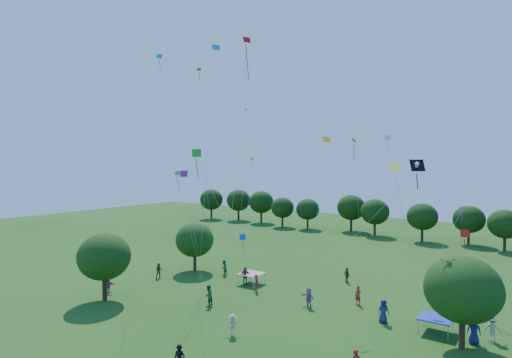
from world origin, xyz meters
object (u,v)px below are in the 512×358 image
(near_tree_north, at_px, (195,240))
(tent_red_stripe, at_px, (251,274))
(near_tree_east, at_px, (463,289))
(tent_blue, at_px, (436,318))
(red_high_kite, at_px, (243,90))
(near_tree_west, at_px, (104,257))
(pirate_kite, at_px, (413,170))

(near_tree_north, xyz_separation_m, tent_red_stripe, (8.35, -0.48, -2.52))
(near_tree_east, height_order, tent_red_stripe, near_tree_east)
(near_tree_north, bearing_deg, near_tree_east, -8.44)
(tent_red_stripe, bearing_deg, near_tree_east, -10.58)
(near_tree_north, distance_m, tent_blue, 26.41)
(tent_red_stripe, height_order, red_high_kite, red_high_kite)
(near_tree_west, distance_m, pirate_kite, 27.13)
(near_tree_east, bearing_deg, near_tree_west, -164.16)
(near_tree_east, bearing_deg, red_high_kite, -175.27)
(near_tree_north, relative_size, near_tree_east, 0.90)
(tent_red_stripe, height_order, tent_blue, same)
(near_tree_west, relative_size, red_high_kite, 0.27)
(tent_red_stripe, relative_size, red_high_kite, 0.10)
(tent_blue, bearing_deg, pirate_kite, 168.76)
(near_tree_west, relative_size, tent_blue, 2.74)
(pirate_kite, bearing_deg, tent_blue, -11.24)
(near_tree_east, bearing_deg, pirate_kite, 150.18)
(near_tree_west, xyz_separation_m, near_tree_north, (-0.42, 12.03, -0.38))
(near_tree_north, height_order, pirate_kite, pirate_kite)
(tent_red_stripe, bearing_deg, near_tree_north, 176.74)
(near_tree_north, height_order, tent_red_stripe, near_tree_north)
(near_tree_west, height_order, pirate_kite, pirate_kite)
(near_tree_east, height_order, red_high_kite, red_high_kite)
(near_tree_north, bearing_deg, tent_red_stripe, -3.26)
(near_tree_west, bearing_deg, red_high_kite, 31.09)
(tent_red_stripe, bearing_deg, tent_blue, -6.11)
(near_tree_west, distance_m, near_tree_east, 28.80)
(near_tree_west, distance_m, tent_red_stripe, 14.31)
(near_tree_north, xyz_separation_m, tent_blue, (26.18, -2.38, -2.52))
(tent_blue, xyz_separation_m, red_high_kite, (-15.05, -3.20, 17.59))
(near_tree_north, xyz_separation_m, pirate_kite, (24.39, -2.03, 8.23))
(near_tree_north, bearing_deg, near_tree_west, -87.99)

